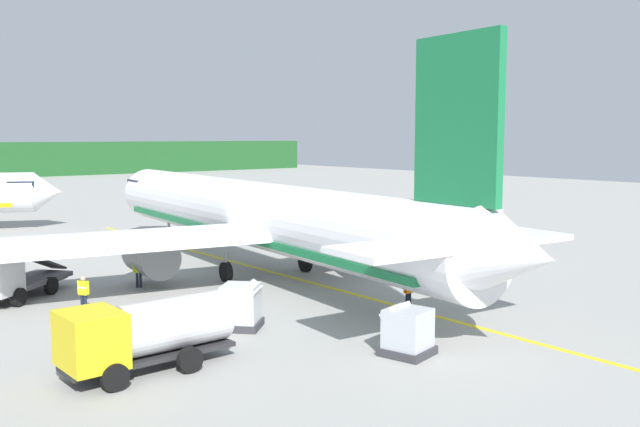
{
  "coord_description": "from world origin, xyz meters",
  "views": [
    {
      "loc": [
        2.43,
        -13.54,
        8.04
      ],
      "look_at": [
        25.12,
        14.84,
        3.96
      ],
      "focal_mm": 38.83,
      "sensor_mm": 36.0,
      "label": 1
    }
  ],
  "objects_px": {
    "service_truck_fuel": "(145,332)",
    "service_truck_baggage": "(7,278)",
    "cargo_container_near": "(241,306)",
    "crew_loader_right": "(408,290)",
    "airliner_foreground": "(259,216)",
    "crew_marshaller": "(83,291)",
    "cargo_container_mid": "(407,332)",
    "crew_loader_left": "(139,270)"
  },
  "relations": [
    {
      "from": "cargo_container_near",
      "to": "crew_loader_right",
      "type": "relative_size",
      "value": 1.46
    },
    {
      "from": "cargo_container_mid",
      "to": "crew_loader_right",
      "type": "relative_size",
      "value": 1.25
    },
    {
      "from": "crew_loader_right",
      "to": "cargo_container_mid",
      "type": "bearing_deg",
      "value": -136.33
    },
    {
      "from": "airliner_foreground",
      "to": "crew_marshaller",
      "type": "height_order",
      "value": "airliner_foreground"
    },
    {
      "from": "cargo_container_near",
      "to": "crew_loader_left",
      "type": "height_order",
      "value": "cargo_container_near"
    },
    {
      "from": "service_truck_baggage",
      "to": "cargo_container_near",
      "type": "height_order",
      "value": "service_truck_baggage"
    },
    {
      "from": "service_truck_fuel",
      "to": "crew_marshaller",
      "type": "xyz_separation_m",
      "value": [
        1.18,
        9.2,
        -0.4
      ]
    },
    {
      "from": "service_truck_baggage",
      "to": "crew_marshaller",
      "type": "height_order",
      "value": "service_truck_baggage"
    },
    {
      "from": "service_truck_fuel",
      "to": "service_truck_baggage",
      "type": "distance_m",
      "value": 13.59
    },
    {
      "from": "cargo_container_mid",
      "to": "crew_loader_left",
      "type": "height_order",
      "value": "cargo_container_mid"
    },
    {
      "from": "cargo_container_mid",
      "to": "airliner_foreground",
      "type": "bearing_deg",
      "value": 75.51
    },
    {
      "from": "airliner_foreground",
      "to": "crew_loader_left",
      "type": "distance_m",
      "value": 7.54
    },
    {
      "from": "cargo_container_near",
      "to": "crew_loader_left",
      "type": "relative_size",
      "value": 1.43
    },
    {
      "from": "airliner_foreground",
      "to": "crew_loader_left",
      "type": "relative_size",
      "value": 25.36
    },
    {
      "from": "service_truck_fuel",
      "to": "service_truck_baggage",
      "type": "relative_size",
      "value": 1.02
    },
    {
      "from": "service_truck_baggage",
      "to": "crew_marshaller",
      "type": "xyz_separation_m",
      "value": [
        2.17,
        -4.35,
        -0.18
      ]
    },
    {
      "from": "service_truck_fuel",
      "to": "airliner_foreground",
      "type": "bearing_deg",
      "value": 43.25
    },
    {
      "from": "service_truck_fuel",
      "to": "cargo_container_near",
      "type": "xyz_separation_m",
      "value": [
        5.42,
        2.51,
        -0.46
      ]
    },
    {
      "from": "airliner_foreground",
      "to": "crew_loader_right",
      "type": "bearing_deg",
      "value": -86.38
    },
    {
      "from": "crew_marshaller",
      "to": "cargo_container_mid",
      "type": "bearing_deg",
      "value": -62.23
    },
    {
      "from": "airliner_foreground",
      "to": "crew_loader_right",
      "type": "distance_m",
      "value": 11.67
    },
    {
      "from": "cargo_container_near",
      "to": "airliner_foreground",
      "type": "bearing_deg",
      "value": 52.65
    },
    {
      "from": "service_truck_fuel",
      "to": "cargo_container_mid",
      "type": "xyz_separation_m",
      "value": [
        8.3,
        -4.33,
        -0.52
      ]
    },
    {
      "from": "crew_loader_left",
      "to": "airliner_foreground",
      "type": "bearing_deg",
      "value": -7.32
    },
    {
      "from": "crew_loader_right",
      "to": "airliner_foreground",
      "type": "bearing_deg",
      "value": 93.62
    },
    {
      "from": "service_truck_baggage",
      "to": "cargo_container_near",
      "type": "bearing_deg",
      "value": -59.84
    },
    {
      "from": "airliner_foreground",
      "to": "crew_loader_left",
      "type": "xyz_separation_m",
      "value": [
        -7.08,
        0.91,
        -2.42
      ]
    },
    {
      "from": "crew_marshaller",
      "to": "crew_loader_right",
      "type": "bearing_deg",
      "value": -36.54
    },
    {
      "from": "airliner_foreground",
      "to": "crew_loader_right",
      "type": "height_order",
      "value": "airliner_foreground"
    },
    {
      "from": "service_truck_fuel",
      "to": "cargo_container_near",
      "type": "bearing_deg",
      "value": 24.83
    },
    {
      "from": "airliner_foreground",
      "to": "cargo_container_mid",
      "type": "relative_size",
      "value": 20.8
    },
    {
      "from": "crew_loader_left",
      "to": "cargo_container_mid",
      "type": "bearing_deg",
      "value": -80.17
    },
    {
      "from": "cargo_container_mid",
      "to": "crew_marshaller",
      "type": "xyz_separation_m",
      "value": [
        -7.12,
        13.52,
        0.13
      ]
    },
    {
      "from": "service_truck_fuel",
      "to": "service_truck_baggage",
      "type": "bearing_deg",
      "value": 94.18
    },
    {
      "from": "airliner_foreground",
      "to": "cargo_container_near",
      "type": "xyz_separation_m",
      "value": [
        -7.02,
        -9.19,
        -2.45
      ]
    },
    {
      "from": "airliner_foreground",
      "to": "cargo_container_near",
      "type": "bearing_deg",
      "value": -127.35
    },
    {
      "from": "crew_loader_left",
      "to": "crew_loader_right",
      "type": "distance_m",
      "value": 14.56
    },
    {
      "from": "crew_loader_right",
      "to": "crew_loader_left",
      "type": "bearing_deg",
      "value": 122.39
    },
    {
      "from": "airliner_foreground",
      "to": "service_truck_fuel",
      "type": "height_order",
      "value": "airliner_foreground"
    },
    {
      "from": "cargo_container_near",
      "to": "crew_loader_right",
      "type": "xyz_separation_m",
      "value": [
        7.74,
        -2.19,
        0.01
      ]
    },
    {
      "from": "service_truck_baggage",
      "to": "crew_loader_right",
      "type": "relative_size",
      "value": 3.65
    },
    {
      "from": "cargo_container_near",
      "to": "crew_loader_right",
      "type": "height_order",
      "value": "cargo_container_near"
    }
  ]
}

